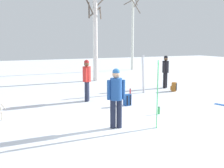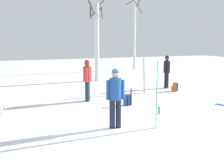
# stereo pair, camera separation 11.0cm
# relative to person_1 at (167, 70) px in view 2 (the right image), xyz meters

# --- Properties ---
(ground_plane) EXTENTS (60.00, 60.00, 0.00)m
(ground_plane) POSITION_rel_person_1_xyz_m (-4.79, -4.97, -0.98)
(ground_plane) COLOR white
(person_1) EXTENTS (0.45, 0.34, 1.72)m
(person_1) POSITION_rel_person_1_xyz_m (0.00, 0.00, 0.00)
(person_1) COLOR black
(person_1) RESTS_ON ground_plane
(person_3) EXTENTS (0.34, 0.46, 1.72)m
(person_3) POSITION_rel_person_1_xyz_m (-4.86, -1.32, 0.00)
(person_3) COLOR #1E2338
(person_3) RESTS_ON ground_plane
(person_4) EXTENTS (0.50, 0.34, 1.72)m
(person_4) POSITION_rel_person_1_xyz_m (-5.31, -5.03, 0.00)
(person_4) COLOR #1E2338
(person_4) RESTS_ON ground_plane
(ski_pair_planted_0) EXTENTS (0.12, 0.14, 1.95)m
(ski_pair_planted_0) POSITION_rel_person_1_xyz_m (-4.23, -5.50, -0.01)
(ski_pair_planted_0) COLOR green
(ski_pair_planted_0) RESTS_ON ground_plane
(ski_pair_planted_1) EXTENTS (0.06, 0.25, 1.80)m
(ski_pair_planted_1) POSITION_rel_person_1_xyz_m (-1.75, -0.63, -0.08)
(ski_pair_planted_1) COLOR white
(ski_pair_planted_1) RESTS_ON ground_plane
(backpack_0) EXTENTS (0.27, 0.30, 0.44)m
(backpack_0) POSITION_rel_person_1_xyz_m (-3.71, -2.70, -0.77)
(backpack_0) COLOR #1E4C99
(backpack_0) RESTS_ON ground_plane
(backpack_1) EXTENTS (0.34, 0.35, 0.44)m
(backpack_1) POSITION_rel_person_1_xyz_m (-0.18, -0.97, -0.77)
(backpack_1) COLOR #99591E
(backpack_1) RESTS_ON ground_plane
(water_bottle_0) EXTENTS (0.08, 0.08, 0.26)m
(water_bottle_0) POSITION_rel_person_1_xyz_m (-3.33, -4.29, -0.86)
(water_bottle_0) COLOR green
(water_bottle_0) RESTS_ON ground_plane
(water_bottle_1) EXTENTS (0.07, 0.07, 0.25)m
(water_bottle_1) POSITION_rel_person_1_xyz_m (-2.47, -0.66, -0.86)
(water_bottle_1) COLOR red
(water_bottle_1) RESTS_ON ground_plane
(birch_tree_3) EXTENTS (1.12, 1.10, 6.32)m
(birch_tree_3) POSITION_rel_person_1_xyz_m (-2.36, 4.15, 2.28)
(birch_tree_3) COLOR white
(birch_tree_3) RESTS_ON ground_plane
(birch_tree_4) EXTENTS (1.13, 1.15, 6.71)m
(birch_tree_4) POSITION_rel_person_1_xyz_m (-2.34, 4.06, 2.50)
(birch_tree_4) COLOR silver
(birch_tree_4) RESTS_ON ground_plane
(birch_tree_5) EXTENTS (1.15, 1.14, 7.95)m
(birch_tree_5) POSITION_rel_person_1_xyz_m (3.00, 9.00, 3.11)
(birch_tree_5) COLOR silver
(birch_tree_5) RESTS_ON ground_plane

